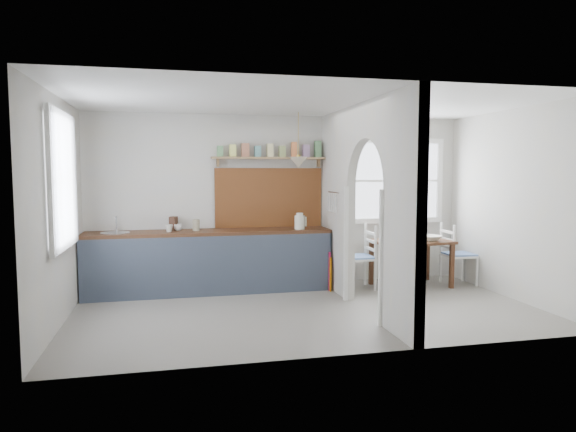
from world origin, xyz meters
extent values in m
cube|color=slate|center=(0.00, 0.00, 0.00)|extent=(5.80, 3.20, 0.01)
cube|color=#BDBDBD|center=(0.00, 0.00, 2.60)|extent=(5.80, 3.20, 0.01)
cube|color=#BDBDBD|center=(0.00, 1.60, 1.30)|extent=(5.80, 0.01, 2.60)
cube|color=#BDBDBD|center=(0.00, -1.60, 1.30)|extent=(5.80, 0.01, 2.60)
cube|color=#BDBDBD|center=(-2.90, 0.00, 1.30)|extent=(0.01, 3.20, 2.60)
cube|color=#BDBDBD|center=(2.90, 0.00, 1.30)|extent=(0.01, 3.20, 2.60)
cube|color=#BDBDBD|center=(0.70, -1.20, 1.30)|extent=(0.12, 0.80, 2.60)
cube|color=#BDBDBD|center=(0.70, 1.00, 1.30)|extent=(0.12, 1.20, 2.60)
cube|color=#BDBDBD|center=(0.70, -0.20, 2.08)|extent=(0.12, 1.20, 1.05)
cube|color=#48291A|center=(-1.13, 1.30, 0.88)|extent=(3.50, 0.60, 0.05)
cube|color=#505D6E|center=(-1.13, 1.01, 0.42)|extent=(3.50, 0.03, 0.85)
cube|color=#41231A|center=(-1.13, 1.35, 0.42)|extent=(3.46, 0.45, 0.85)
cylinder|color=#AFB2B9|center=(-2.43, 1.30, 0.89)|extent=(0.40, 0.40, 0.02)
cube|color=brown|center=(-0.20, 1.58, 1.35)|extent=(1.65, 0.03, 0.90)
cube|color=#9D7F4C|center=(-0.20, 1.49, 1.95)|extent=(1.75, 0.20, 0.03)
cube|color=#4E8550|center=(-0.95, 1.49, 2.06)|extent=(0.09, 0.09, 0.18)
cube|color=#DEEB63|center=(-0.76, 1.49, 2.06)|extent=(0.09, 0.09, 0.18)
cube|color=#97563A|center=(-0.58, 1.49, 2.06)|extent=(0.09, 0.09, 0.18)
cube|color=teal|center=(-0.39, 1.49, 2.06)|extent=(0.09, 0.09, 0.18)
cube|color=#D1C886|center=(-0.20, 1.49, 2.06)|extent=(0.09, 0.09, 0.18)
cube|color=#7D914F|center=(-0.02, 1.49, 2.06)|extent=(0.09, 0.09, 0.18)
cube|color=orange|center=(0.17, 1.49, 2.06)|extent=(0.09, 0.09, 0.18)
cube|color=slate|center=(0.35, 1.49, 2.06)|extent=(0.09, 0.09, 0.18)
cube|color=#4E8550|center=(0.54, 1.49, 2.06)|extent=(0.09, 0.09, 0.18)
cone|color=beige|center=(0.15, 1.15, 1.88)|extent=(0.26, 0.26, 0.16)
cylinder|color=#AFB2B9|center=(0.61, 0.90, 1.45)|extent=(0.02, 0.50, 0.02)
imported|color=silver|center=(-1.70, 1.24, 0.95)|extent=(0.15, 0.15, 0.10)
imported|color=white|center=(-1.57, 1.38, 0.95)|extent=(0.12, 0.12, 0.09)
cube|color=#41231A|center=(-1.64, 1.43, 1.00)|extent=(0.13, 0.15, 0.20)
cylinder|color=gray|center=(-1.32, 1.31, 0.98)|extent=(0.12, 0.12, 0.16)
cube|color=#BB184D|center=(0.58, 0.97, 0.28)|extent=(0.02, 0.03, 0.60)
cube|color=#C86803|center=(0.58, 0.92, 0.25)|extent=(0.02, 0.03, 0.50)
imported|color=white|center=(2.13, 0.88, 0.75)|extent=(0.41, 0.41, 0.08)
imported|color=#498647|center=(1.81, 0.87, 0.75)|extent=(0.11, 0.11, 0.09)
cylinder|color=black|center=(1.55, 0.98, 0.72)|extent=(0.21, 0.21, 0.01)
imported|color=#65437D|center=(1.90, 1.20, 0.82)|extent=(0.24, 0.24, 0.21)
camera|label=1|loc=(-1.65, -6.12, 1.75)|focal=32.00mm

